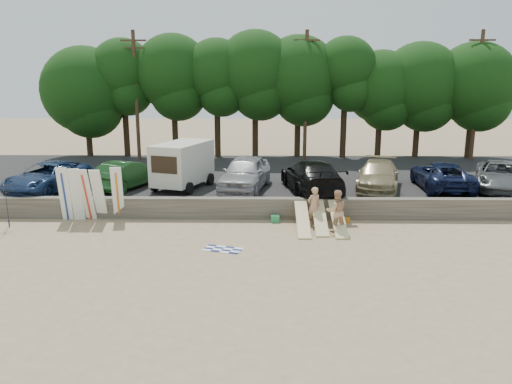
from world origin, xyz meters
TOP-DOWN VIEW (x-y plane):
  - ground at (0.00, 0.00)m, footprint 120.00×120.00m
  - seawall at (0.00, 3.00)m, footprint 44.00×0.50m
  - parking_lot at (0.00, 10.50)m, footprint 44.00×14.50m
  - treeline at (0.01, 17.47)m, footprint 34.45×6.69m
  - utility_poles at (2.00, 16.00)m, footprint 25.80×0.26m
  - box_trailer at (-5.28, 6.41)m, footprint 3.13×4.27m
  - car_0 at (-12.25, 5.64)m, footprint 3.68×5.80m
  - car_1 at (-8.33, 6.37)m, footprint 3.07×4.80m
  - car_2 at (-1.94, 6.08)m, footprint 3.02×5.52m
  - car_3 at (1.53, 5.55)m, footprint 3.25×6.10m
  - car_4 at (5.16, 6.39)m, footprint 3.33×5.44m
  - car_5 at (8.53, 6.43)m, footprint 2.67×5.32m
  - car_6 at (11.61, 6.26)m, footprint 4.36×5.88m
  - surfboard_upright_0 at (-10.15, 2.46)m, footprint 0.54×0.57m
  - surfboard_upright_1 at (-9.57, 2.39)m, footprint 0.58×0.71m
  - surfboard_upright_2 at (-9.12, 2.42)m, footprint 0.57×0.82m
  - surfboard_upright_3 at (-8.58, 2.48)m, footprint 0.52×0.86m
  - surfboard_upright_4 at (-7.74, 2.62)m, footprint 0.58×0.61m
  - surfboard_low_0 at (0.76, 1.31)m, footprint 0.56×2.89m
  - surfboard_low_1 at (1.53, 1.58)m, footprint 0.56×2.83m
  - surfboard_low_2 at (2.31, 1.31)m, footprint 0.56×2.88m
  - beachgoer_a at (1.31, 1.96)m, footprint 0.76×0.65m
  - beachgoer_b at (2.18, 0.98)m, footprint 1.01×0.85m
  - cooler at (-0.42, 2.40)m, footprint 0.40×0.32m
  - gear_bag at (2.89, 2.40)m, footprint 0.34×0.30m
  - beach_towel at (-2.55, -1.37)m, footprint 1.89×1.89m
  - beach_umbrella at (-12.39, 1.51)m, footprint 2.99×3.00m

SIDE VIEW (x-z plane):
  - ground at x=0.00m, z-range 0.00..0.00m
  - beach_towel at x=-2.55m, z-range 0.01..0.01m
  - gear_bag at x=2.89m, z-range 0.00..0.22m
  - cooler at x=-0.42m, z-range 0.00..0.32m
  - parking_lot at x=0.00m, z-range 0.00..0.70m
  - surfboard_low_0 at x=0.76m, z-range 0.00..0.94m
  - surfboard_low_2 at x=2.31m, z-range 0.00..0.99m
  - seawall at x=0.00m, z-range 0.00..1.00m
  - surfboard_low_1 at x=1.53m, z-range 0.00..1.12m
  - beachgoer_a at x=1.31m, z-range 0.00..1.77m
  - beachgoer_b at x=2.18m, z-range 0.00..1.85m
  - beach_umbrella at x=-12.39m, z-range 0.00..2.01m
  - surfboard_upright_3 at x=-8.58m, z-range 0.00..2.49m
  - surfboard_upright_2 at x=-9.12m, z-range 0.00..2.52m
  - surfboard_upright_1 at x=-9.57m, z-range 0.00..2.55m
  - surfboard_upright_4 at x=-7.74m, z-range 0.00..2.57m
  - surfboard_upright_0 at x=-10.15m, z-range 0.00..2.57m
  - car_5 at x=8.53m, z-range 0.70..2.14m
  - car_4 at x=5.16m, z-range 0.70..2.17m
  - car_6 at x=11.61m, z-range 0.70..2.19m
  - car_0 at x=-12.25m, z-range 0.70..2.19m
  - car_1 at x=-8.33m, z-range 0.70..2.19m
  - car_3 at x=1.53m, z-range 0.70..2.38m
  - car_2 at x=-1.94m, z-range 0.70..2.48m
  - box_trailer at x=-5.28m, z-range 0.85..3.30m
  - utility_poles at x=2.00m, z-range 0.93..9.93m
  - treeline at x=0.01m, z-range 1.78..10.96m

